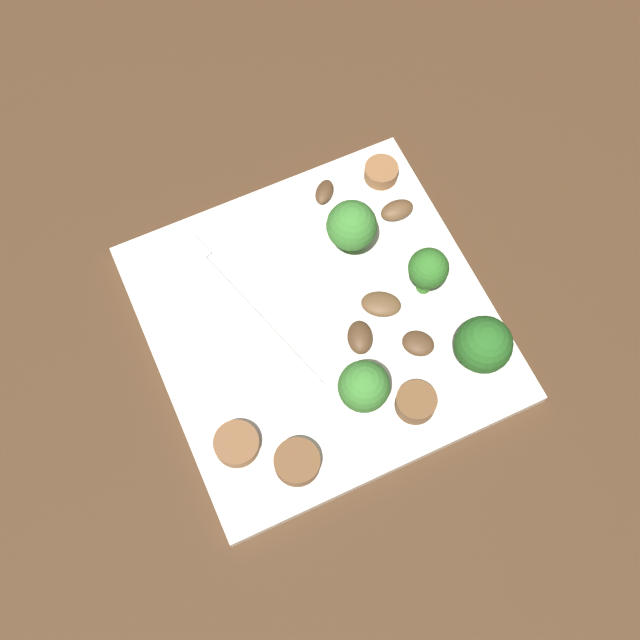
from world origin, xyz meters
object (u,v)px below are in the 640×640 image
fork (235,294)px  sausage_slice_0 (416,402)px  broccoli_floret_2 (483,345)px  sausage_slice_2 (381,172)px  broccoli_floret_0 (428,269)px  broccoli_floret_3 (352,226)px  mushroom_1 (324,192)px  sausage_slice_3 (297,462)px  plate (320,323)px  broccoli_floret_1 (359,389)px  mushroom_4 (381,304)px  mushroom_0 (418,343)px  sausage_slice_1 (237,444)px  mushroom_2 (360,337)px  mushroom_3 (397,210)px

fork → sausage_slice_0: size_ratio=5.69×
broccoli_floret_2 → sausage_slice_2: broccoli_floret_2 is taller
broccoli_floret_0 → sausage_slice_0: (-0.08, 0.05, -0.02)m
fork → broccoli_floret_2: (-0.13, -0.15, 0.03)m
broccoli_floret_3 → mushroom_1: bearing=-1.5°
broccoli_floret_0 → sausage_slice_3: bearing=120.5°
plate → broccoli_floret_1: bearing=177.3°
sausage_slice_2 → fork: bearing=108.0°
broccoli_floret_1 → broccoli_floret_3: broccoli_floret_1 is taller
sausage_slice_0 → mushroom_4: bearing=-8.8°
broccoli_floret_0 → mushroom_0: size_ratio=1.99×
plate → mushroom_0: bearing=-130.6°
mushroom_0 → plate: bearing=49.4°
sausage_slice_1 → mushroom_2: size_ratio=1.21×
broccoli_floret_2 → mushroom_3: bearing=-1.6°
mushroom_0 → mushroom_2: bearing=59.8°
broccoli_floret_2 → sausage_slice_1: (0.02, 0.19, -0.03)m
plate → sausage_slice_1: sausage_slice_1 is taller
broccoli_floret_0 → sausage_slice_1: 0.20m
sausage_slice_1 → sausage_slice_3: bearing=-131.8°
plate → broccoli_floret_3: (0.05, -0.05, 0.04)m
fork → broccoli_floret_2: broccoli_floret_2 is taller
sausage_slice_3 → broccoli_floret_3: bearing=-37.7°
sausage_slice_3 → mushroom_2: bearing=-50.7°
mushroom_3 → sausage_slice_3: bearing=134.4°
mushroom_1 → mushroom_2: 0.13m
mushroom_0 → mushroom_2: mushroom_2 is taller
broccoli_floret_3 → mushroom_3: 0.06m
broccoli_floret_3 → mushroom_2: bearing=159.5°
fork → broccoli_floret_3: (0.00, -0.10, 0.03)m
broccoli_floret_0 → sausage_slice_0: broccoli_floret_0 is taller
mushroom_3 → mushroom_4: size_ratio=0.90×
sausage_slice_1 → sausage_slice_2: size_ratio=1.18×
mushroom_0 → mushroom_3: (0.11, -0.04, 0.00)m
sausage_slice_0 → sausage_slice_2: sausage_slice_0 is taller
broccoli_floret_0 → sausage_slice_1: bearing=107.2°
broccoli_floret_1 → mushroom_1: (0.18, -0.05, -0.03)m
sausage_slice_1 → mushroom_2: 0.12m
broccoli_floret_1 → mushroom_1: 0.19m
plate → fork: bearing=47.4°
fork → mushroom_2: (-0.08, -0.07, 0.00)m
mushroom_0 → mushroom_3: bearing=-18.9°
broccoli_floret_2 → mushroom_4: broccoli_floret_2 is taller
mushroom_1 → mushroom_4: (-0.11, 0.00, 0.00)m
sausage_slice_0 → mushroom_2: bearing=12.9°
mushroom_0 → mushroom_4: 0.04m
broccoli_floret_3 → mushroom_2: size_ratio=1.97×
mushroom_3 → mushroom_4: 0.09m
sausage_slice_0 → mushroom_3: bearing=-22.1°
broccoli_floret_0 → broccoli_floret_3: bearing=32.7°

